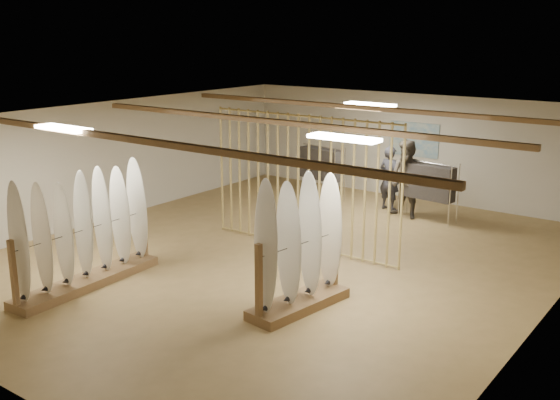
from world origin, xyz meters
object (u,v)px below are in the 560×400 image
Objects in this scene: clothing_rack_b at (429,182)px; shopper_b at (407,174)px; clothing_rack_a at (321,164)px; rack_right at (299,265)px; rack_left at (85,248)px; shopper_a at (390,174)px.

shopper_b is at bearing -164.84° from clothing_rack_b.
shopper_b reaches higher than clothing_rack_a.
rack_right is 1.51× the size of clothing_rack_a.
clothing_rack_b is 0.54m from shopper_b.
rack_left is 2.07× the size of clothing_rack_b.
shopper_b is at bearing 67.62° from rack_left.
rack_left is at bearing -97.73° from shopper_b.
shopper_b is at bearing 107.40° from rack_right.
shopper_b is (-0.52, -0.08, 0.13)m from clothing_rack_b.
rack_right is at bearing -48.41° from clothing_rack_a.
shopper_b reaches higher than clothing_rack_b.
shopper_b is (2.61, 7.35, 0.36)m from rack_left.
clothing_rack_a is at bearing -175.29° from shopper_b.
rack_left is at bearing -106.22° from clothing_rack_b.
clothing_rack_a is (-0.05, 7.68, 0.24)m from rack_left.
shopper_a is (1.95, 7.75, 0.21)m from rack_left.
rack_right reaches higher than shopper_b.
rack_right is (3.59, 1.41, 0.03)m from rack_left.
shopper_a is 0.86× the size of shopper_b.
rack_left is 7.68m from clothing_rack_a.
clothing_rack_a is 1.01× the size of clothing_rack_b.
clothing_rack_b is (3.18, -0.26, -0.01)m from clothing_rack_a.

